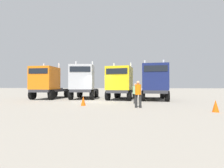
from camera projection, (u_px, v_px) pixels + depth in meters
ground at (98, 101)px, 15.90m from camera, size 200.00×200.00×0.00m
semi_truck_orange at (48, 82)px, 18.90m from camera, size 2.64×6.20×4.11m
semi_truck_silver at (83, 82)px, 18.79m from camera, size 3.29×6.65×4.28m
semi_truck_yellow at (121, 83)px, 17.78m from camera, size 3.31×6.25×3.99m
semi_truck_navy at (154, 82)px, 17.00m from camera, size 2.87×6.40×4.17m
visitor_in_hivis at (138, 92)px, 11.19m from camera, size 0.45×0.42×1.79m
visitor_with_camera at (135, 92)px, 13.64m from camera, size 0.53×0.53×1.66m
traffic_cone_near at (83, 101)px, 12.40m from camera, size 0.36×0.36×0.71m
traffic_cone_mid at (216, 106)px, 9.30m from camera, size 0.36×0.36×0.69m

